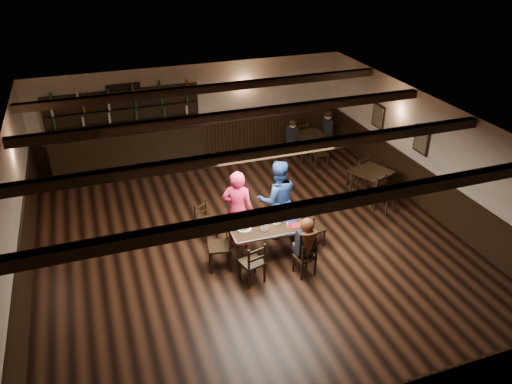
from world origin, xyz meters
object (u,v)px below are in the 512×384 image
object	(u,v)px
woman_pink	(238,210)
cake	(244,227)
bar_counter	(128,144)
chair_near_right	(307,256)
chair_near_left	(254,261)
man_blue	(277,200)
dining_table	(267,230)

from	to	relation	value
woman_pink	cake	distance (m)	0.52
woman_pink	bar_counter	distance (m)	5.00
chair_near_right	woman_pink	xyz separation A→B (m)	(-0.95, 1.42, 0.43)
chair_near_right	cake	xyz separation A→B (m)	(-0.98, 0.91, 0.33)
chair_near_left	man_blue	distance (m)	1.79
chair_near_left	cake	distance (m)	0.84
chair_near_left	cake	world-z (taller)	chair_near_left
chair_near_right	bar_counter	bearing A→B (deg)	113.34
dining_table	chair_near_right	xyz separation A→B (m)	(0.52, -0.82, -0.20)
chair_near_right	cake	bearing A→B (deg)	137.15
man_blue	bar_counter	world-z (taller)	bar_counter
chair_near_right	bar_counter	size ratio (longest dim) A/B	0.18
dining_table	cake	distance (m)	0.49
chair_near_right	man_blue	bearing A→B (deg)	90.67
woman_pink	man_blue	bearing A→B (deg)	-150.09
dining_table	man_blue	xyz separation A→B (m)	(0.50, 0.72, 0.24)
woman_pink	man_blue	size ratio (longest dim) A/B	0.99
dining_table	man_blue	world-z (taller)	man_blue
dining_table	cake	size ratio (longest dim) A/B	5.14
dining_table	bar_counter	bearing A→B (deg)	111.79
woman_pink	man_blue	distance (m)	0.94
man_blue	bar_counter	xyz separation A→B (m)	(-2.63, 4.58, -0.18)
cake	chair_near_left	bearing A→B (deg)	-94.25
chair_near_right	bar_counter	world-z (taller)	bar_counter
cake	woman_pink	bearing A→B (deg)	86.56
dining_table	bar_counter	size ratio (longest dim) A/B	0.36
man_blue	bar_counter	distance (m)	5.29
cake	bar_counter	xyz separation A→B (m)	(-1.66, 5.21, -0.07)
chair_near_right	cake	world-z (taller)	cake
dining_table	chair_near_right	size ratio (longest dim) A/B	1.94
man_blue	bar_counter	size ratio (longest dim) A/B	0.42
man_blue	woman_pink	bearing A→B (deg)	14.69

